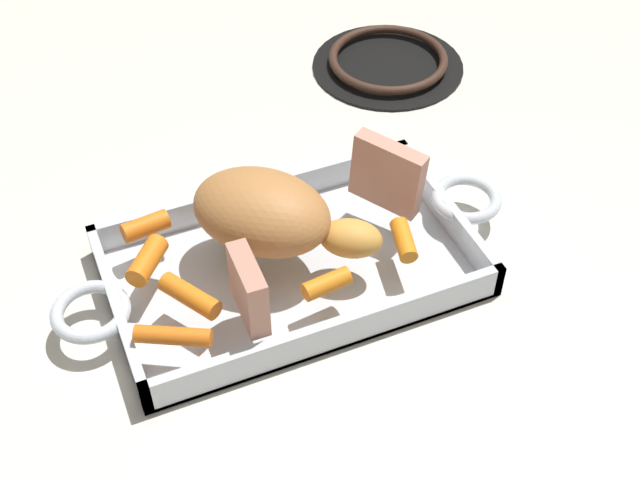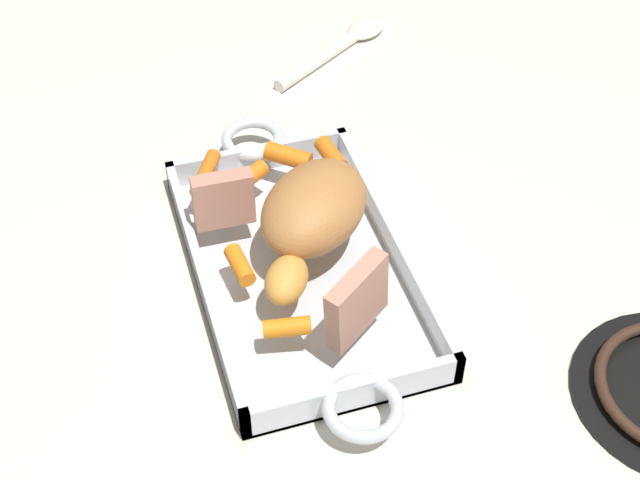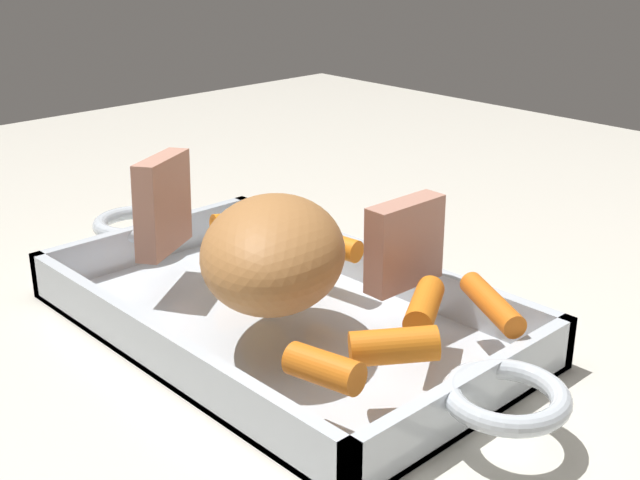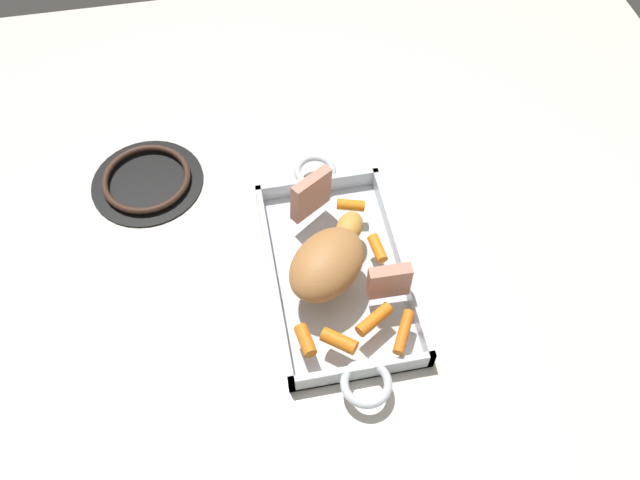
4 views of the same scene
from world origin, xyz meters
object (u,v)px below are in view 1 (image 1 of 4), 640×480
(pork_roast, at_px, (262,212))
(potato_golden_large, at_px, (351,238))
(stove_burner_rear, at_px, (388,62))
(baby_carrot_center_right, at_px, (327,284))
(baby_carrot_southwest, at_px, (173,336))
(roast_slice_thin, at_px, (387,175))
(baby_carrot_center_left, at_px, (147,261))
(roast_slice_outer, at_px, (249,289))
(roasting_dish, at_px, (291,265))
(baby_carrot_southeast, at_px, (190,296))
(baby_carrot_short, at_px, (146,226))
(baby_carrot_northeast, at_px, (404,240))

(pork_roast, height_order, potato_golden_large, pork_roast)
(pork_roast, distance_m, stove_burner_rear, 0.40)
(pork_roast, distance_m, baby_carrot_center_right, 0.10)
(baby_carrot_center_right, xyz_separation_m, baby_carrot_southwest, (-0.15, -0.00, -0.00))
(roast_slice_thin, relative_size, baby_carrot_southwest, 1.11)
(roast_slice_thin, xyz_separation_m, baby_carrot_center_left, (-0.26, 0.00, -0.03))
(roast_slice_outer, distance_m, baby_carrot_center_left, 0.12)
(baby_carrot_center_right, relative_size, baby_carrot_center_left, 0.88)
(roasting_dish, distance_m, baby_carrot_southwest, 0.16)
(baby_carrot_center_left, bearing_deg, pork_roast, -2.17)
(baby_carrot_center_left, relative_size, baby_carrot_southeast, 0.86)
(roasting_dish, relative_size, stove_burner_rear, 2.37)
(baby_carrot_short, bearing_deg, baby_carrot_southwest, -95.14)
(pork_roast, relative_size, potato_golden_large, 2.25)
(baby_carrot_southwest, distance_m, stove_burner_rear, 0.55)
(baby_carrot_center_left, bearing_deg, stove_burner_rear, 34.61)
(roasting_dish, xyz_separation_m, roast_slice_thin, (0.12, 0.02, 0.07))
(pork_roast, height_order, roast_slice_thin, roast_slice_thin)
(roast_slice_outer, height_order, baby_carrot_southwest, roast_slice_outer)
(pork_roast, height_order, baby_carrot_northeast, pork_roast)
(roasting_dish, distance_m, stove_burner_rear, 0.40)
(baby_carrot_center_right, bearing_deg, pork_roast, 109.26)
(stove_burner_rear, bearing_deg, baby_carrot_southwest, -137.08)
(baby_carrot_short, bearing_deg, roast_slice_outer, -66.13)
(baby_carrot_center_right, height_order, baby_carrot_northeast, baby_carrot_northeast)
(roast_slice_thin, relative_size, baby_carrot_northeast, 1.68)
(roast_slice_outer, xyz_separation_m, baby_carrot_center_right, (0.08, -0.00, -0.02))
(baby_carrot_center_left, height_order, stove_burner_rear, baby_carrot_center_left)
(roasting_dish, bearing_deg, roast_slice_outer, -135.30)
(baby_carrot_northeast, bearing_deg, roast_slice_outer, -172.78)
(roast_slice_outer, bearing_deg, baby_carrot_southwest, -175.90)
(baby_carrot_center_right, height_order, potato_golden_large, potato_golden_large)
(potato_golden_large, bearing_deg, baby_carrot_short, 149.94)
(roasting_dish, xyz_separation_m, roast_slice_outer, (-0.07, -0.07, 0.06))
(pork_roast, xyz_separation_m, baby_carrot_short, (-0.11, 0.05, -0.03))
(roasting_dish, relative_size, baby_carrot_southwest, 6.90)
(baby_carrot_southwest, bearing_deg, baby_carrot_southeast, 54.41)
(baby_carrot_center_right, bearing_deg, baby_carrot_center_left, 147.72)
(baby_carrot_southwest, xyz_separation_m, potato_golden_large, (0.19, 0.04, 0.01))
(roast_slice_thin, xyz_separation_m, baby_carrot_southeast, (-0.23, -0.05, -0.03))
(roast_slice_thin, xyz_separation_m, potato_golden_large, (-0.06, -0.05, -0.02))
(baby_carrot_southeast, bearing_deg, stove_burner_rear, 41.84)
(roast_slice_thin, relative_size, stove_burner_rear, 0.38)
(roast_slice_outer, bearing_deg, baby_carrot_southeast, 145.30)
(baby_carrot_southeast, bearing_deg, roast_slice_thin, 13.31)
(baby_carrot_center_left, distance_m, baby_carrot_southeast, 0.06)
(baby_carrot_center_left, relative_size, baby_carrot_southwest, 0.77)
(roast_slice_thin, relative_size, baby_carrot_center_right, 1.64)
(baby_carrot_northeast, height_order, stove_burner_rear, baby_carrot_northeast)
(roasting_dish, distance_m, potato_golden_large, 0.08)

